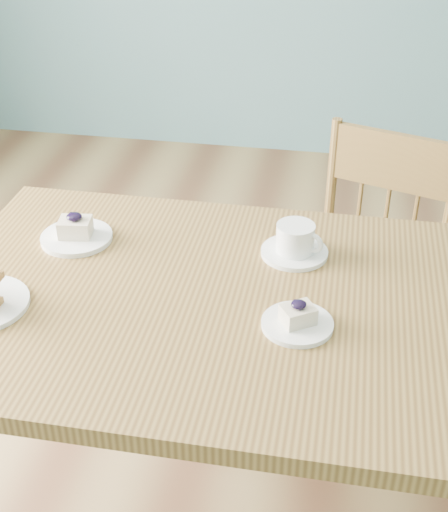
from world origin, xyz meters
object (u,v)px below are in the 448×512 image
(dining_chair, at_px, (366,279))
(cheesecake_plate_far, at_px, (76,233))
(coffee_cup, at_px, (296,242))
(cheesecake_plate_near, at_px, (298,320))
(dining_table, at_px, (265,331))

(dining_chair, distance_m, cheesecake_plate_far, 0.93)
(dining_chair, xyz_separation_m, cheesecake_plate_far, (-0.73, -0.45, 0.35))
(dining_chair, relative_size, coffee_cup, 5.66)
(cheesecake_plate_near, height_order, coffee_cup, coffee_cup)
(dining_chair, relative_size, cheesecake_plate_near, 6.07)
(dining_chair, bearing_deg, coffee_cup, -96.57)
(dining_table, height_order, cheesecake_plate_far, cheesecake_plate_far)
(dining_chair, bearing_deg, cheesecake_plate_far, -129.81)
(dining_table, bearing_deg, cheesecake_plate_near, -43.91)
(dining_chair, height_order, cheesecake_plate_near, dining_chair)
(cheesecake_plate_far, height_order, coffee_cup, coffee_cup)
(dining_chair, distance_m, cheesecake_plate_near, 0.80)
(cheesecake_plate_near, relative_size, coffee_cup, 0.93)
(coffee_cup, bearing_deg, cheesecake_plate_far, -155.66)
(dining_table, relative_size, dining_chair, 1.65)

